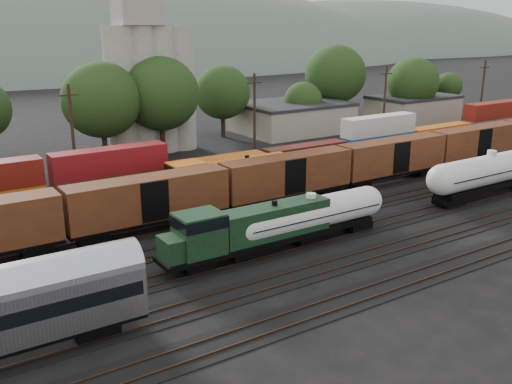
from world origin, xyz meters
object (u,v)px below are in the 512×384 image
tank_car_a (310,215)px  orange_locomotive (223,177)px  green_locomotive (245,230)px  grain_silo (149,74)px

tank_car_a → orange_locomotive: (0.03, 15.00, 0.01)m
green_locomotive → tank_car_a: bearing=0.0°
green_locomotive → tank_car_a: (6.67, 0.00, -0.01)m
green_locomotive → tank_car_a: size_ratio=1.04×
grain_silo → orange_locomotive: bearing=-96.6°
green_locomotive → orange_locomotive: (6.70, 15.00, 0.00)m
green_locomotive → grain_silo: bearing=76.7°
grain_silo → tank_car_a: bearing=-94.3°
orange_locomotive → green_locomotive: bearing=-114.1°
green_locomotive → tank_car_a: green_locomotive is taller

